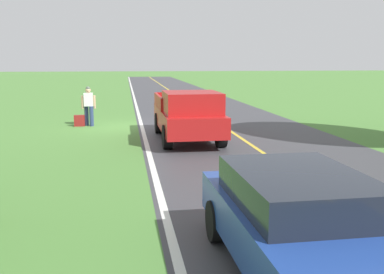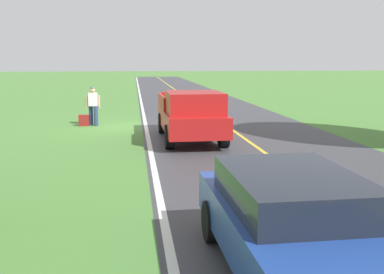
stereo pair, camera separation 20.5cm
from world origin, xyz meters
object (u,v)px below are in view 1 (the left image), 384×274
(suitcase_carried, at_px, (79,121))
(sedan_ahead_same_lane, at_px, (301,223))
(hitchhiker_walking, at_px, (89,104))
(pickup_truck_passing, at_px, (188,114))

(suitcase_carried, height_order, sedan_ahead_same_lane, sedan_ahead_same_lane)
(hitchhiker_walking, xyz_separation_m, pickup_truck_passing, (-3.83, 4.31, -0.01))
(hitchhiker_walking, relative_size, suitcase_carried, 3.52)
(hitchhiker_walking, relative_size, pickup_truck_passing, 0.32)
(hitchhiker_walking, bearing_deg, sedan_ahead_same_lane, 104.74)
(pickup_truck_passing, bearing_deg, sedan_ahead_same_lane, 90.20)
(suitcase_carried, distance_m, sedan_ahead_same_lane, 15.22)
(pickup_truck_passing, xyz_separation_m, sedan_ahead_same_lane, (-0.04, 10.39, -0.21))
(suitcase_carried, xyz_separation_m, pickup_truck_passing, (-4.25, 4.21, 0.72))
(hitchhiker_walking, distance_m, suitcase_carried, 0.85)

